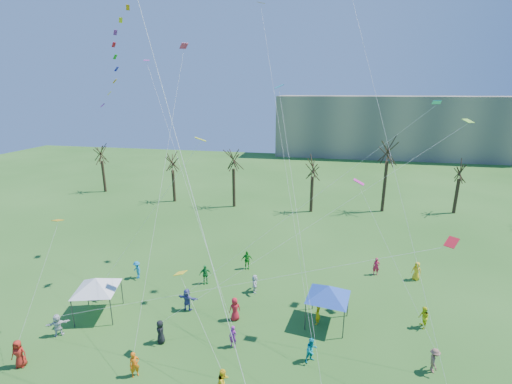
% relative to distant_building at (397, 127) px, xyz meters
% --- Properties ---
extents(distant_building, '(60.00, 14.00, 15.00)m').
position_rel_distant_building_xyz_m(distant_building, '(0.00, 0.00, 0.00)').
color(distant_building, gray).
rests_on(distant_building, ground).
extents(bare_tree_row, '(70.92, 8.07, 11.25)m').
position_rel_distant_building_xyz_m(bare_tree_row, '(-15.18, -46.37, -0.78)').
color(bare_tree_row, black).
rests_on(bare_tree_row, ground).
extents(big_box_kite, '(5.65, 5.15, 24.50)m').
position_rel_distant_building_xyz_m(big_box_kite, '(-28.43, -76.57, 11.72)').
color(big_box_kite, red).
rests_on(big_box_kite, ground).
extents(canopy_tent_white, '(4.03, 4.03, 3.14)m').
position_rel_distant_building_xyz_m(canopy_tent_white, '(-33.32, -75.40, -4.84)').
color(canopy_tent_white, '#3F3F44').
rests_on(canopy_tent_white, ground).
extents(canopy_tent_blue, '(4.07, 4.07, 3.09)m').
position_rel_distant_building_xyz_m(canopy_tent_blue, '(-16.24, -72.92, -4.88)').
color(canopy_tent_blue, '#3F3F44').
rests_on(canopy_tent_blue, ground).
extents(festival_crowd, '(27.56, 16.99, 1.84)m').
position_rel_distant_building_xyz_m(festival_crowd, '(-22.62, -74.48, -6.64)').
color(festival_crowd, red).
rests_on(festival_crowd, ground).
extents(small_kites_aloft, '(27.80, 17.68, 33.96)m').
position_rel_distant_building_xyz_m(small_kites_aloft, '(-20.78, -71.17, 5.84)').
color(small_kites_aloft, orange).
rests_on(small_kites_aloft, ground).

